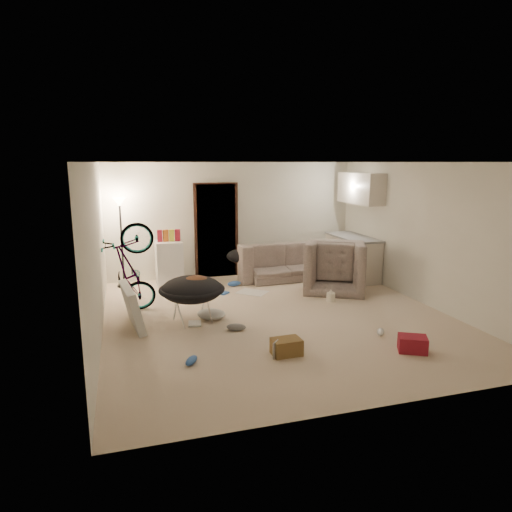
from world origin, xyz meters
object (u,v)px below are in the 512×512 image
object	(u,v)px
bicycle	(131,289)
juicer	(331,296)
mini_fridge	(169,263)
drink_case_b	(413,344)
saucer_chair	(192,295)
tv_box	(132,307)
floor_lamp	(121,223)
sofa	(281,264)
kitchen_counter	(352,258)
armchair	(335,270)
drink_case_a	(286,347)

from	to	relation	value
bicycle	juicer	size ratio (longest dim) A/B	6.94
mini_fridge	drink_case_b	bearing A→B (deg)	-58.11
saucer_chair	juicer	size ratio (longest dim) A/B	4.60
bicycle	juicer	bearing A→B (deg)	-95.00
drink_case_b	juicer	distance (m)	2.39
drink_case_b	juicer	xyz separation A→B (m)	(-0.06, 2.38, -0.01)
tv_box	mini_fridge	bearing A→B (deg)	63.89
floor_lamp	sofa	distance (m)	3.50
floor_lamp	saucer_chair	distance (m)	2.84
floor_lamp	bicycle	world-z (taller)	floor_lamp
drink_case_b	bicycle	bearing A→B (deg)	170.09
sofa	saucer_chair	xyz separation A→B (m)	(-2.32, -2.31, 0.14)
kitchen_counter	armchair	distance (m)	1.03
floor_lamp	mini_fridge	xyz separation A→B (m)	(0.92, -0.10, -0.85)
saucer_chair	tv_box	bearing A→B (deg)	179.45
floor_lamp	kitchen_counter	distance (m)	4.95
kitchen_counter	juicer	world-z (taller)	kitchen_counter
saucer_chair	drink_case_a	bearing A→B (deg)	-58.46
kitchen_counter	sofa	size ratio (longest dim) A/B	0.73
armchair	bicycle	size ratio (longest dim) A/B	0.73
tv_box	juicer	distance (m)	3.54
bicycle	mini_fridge	world-z (taller)	mini_fridge
kitchen_counter	mini_fridge	xyz separation A→B (m)	(-3.91, 0.55, 0.01)
bicycle	drink_case_b	distance (m)	4.53
armchair	tv_box	xyz separation A→B (m)	(-3.98, -1.15, -0.04)
kitchen_counter	tv_box	bearing A→B (deg)	-158.64
juicer	armchair	bearing A→B (deg)	59.52
floor_lamp	juicer	size ratio (longest dim) A/B	8.00
mini_fridge	juicer	world-z (taller)	mini_fridge
floor_lamp	drink_case_b	bearing A→B (deg)	-50.87
floor_lamp	drink_case_a	world-z (taller)	floor_lamp
bicycle	saucer_chair	distance (m)	1.19
drink_case_b	juicer	size ratio (longest dim) A/B	1.63
bicycle	saucer_chair	bearing A→B (deg)	-128.39
armchair	tv_box	distance (m)	4.14
armchair	mini_fridge	distance (m)	3.40
mini_fridge	drink_case_a	bearing A→B (deg)	-74.85
kitchen_counter	mini_fridge	bearing A→B (deg)	172.00
kitchen_counter	saucer_chair	bearing A→B (deg)	-154.00
floor_lamp	tv_box	xyz separation A→B (m)	(0.10, -2.50, -0.98)
saucer_chair	drink_case_b	distance (m)	3.34
kitchen_counter	mini_fridge	world-z (taller)	mini_fridge
bicycle	saucer_chair	world-z (taller)	bicycle
tv_box	juicer	xyz separation A→B (m)	(3.52, 0.37, -0.24)
floor_lamp	bicycle	xyz separation A→B (m)	(0.10, -1.75, -0.89)
sofa	floor_lamp	bearing A→B (deg)	-6.05
tv_box	drink_case_b	distance (m)	4.11
drink_case_a	armchair	bearing A→B (deg)	50.99
floor_lamp	sofa	bearing A→B (deg)	-3.42
mini_fridge	drink_case_a	world-z (taller)	mini_fridge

